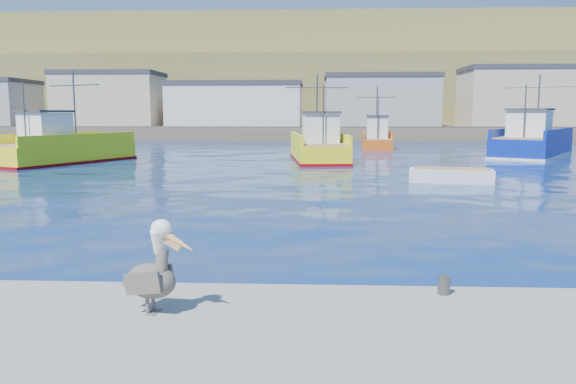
% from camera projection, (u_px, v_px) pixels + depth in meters
% --- Properties ---
extents(ground, '(260.00, 260.00, 0.00)m').
position_uv_depth(ground, '(274.00, 265.00, 12.64)').
color(ground, navy).
rests_on(ground, ground).
extents(dock_bollards, '(36.20, 0.20, 0.30)m').
position_uv_depth(dock_bollards, '(295.00, 283.00, 9.15)').
color(dock_bollards, '#4C4C4C').
rests_on(dock_bollards, dock).
extents(far_shore, '(200.00, 81.00, 24.00)m').
position_uv_depth(far_shore, '(310.00, 87.00, 119.41)').
color(far_shore, brown).
rests_on(far_shore, ground).
extents(trawler_yellow_a, '(7.43, 10.94, 6.40)m').
position_uv_depth(trawler_yellow_a, '(62.00, 149.00, 38.48)').
color(trawler_yellow_a, yellow).
rests_on(trawler_yellow_a, ground).
extents(trawler_yellow_b, '(4.68, 10.22, 6.34)m').
position_uv_depth(trawler_yellow_b, '(319.00, 147.00, 40.46)').
color(trawler_yellow_b, yellow).
rests_on(trawler_yellow_b, ground).
extents(trawler_blue, '(9.79, 12.16, 6.58)m').
position_uv_depth(trawler_blue, '(532.00, 143.00, 44.79)').
color(trawler_blue, navy).
rests_on(trawler_blue, ground).
extents(boat_orange, '(3.85, 7.50, 5.95)m').
position_uv_depth(boat_orange, '(377.00, 138.00, 54.24)').
color(boat_orange, '#D55314').
rests_on(boat_orange, ground).
extents(skiff_mid, '(4.21, 2.16, 0.87)m').
position_uv_depth(skiff_mid, '(451.00, 177.00, 27.81)').
color(skiff_mid, silver).
rests_on(skiff_mid, ground).
extents(pelican, '(1.13, 0.60, 1.40)m').
position_uv_depth(pelican, '(153.00, 273.00, 8.13)').
color(pelican, '#595451').
rests_on(pelican, dock).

